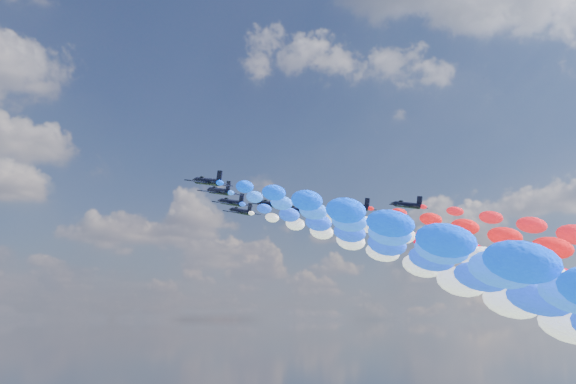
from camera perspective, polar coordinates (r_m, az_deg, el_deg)
jet_0 at (r=132.31m, az=-6.68°, el=0.87°), size 9.97×13.17×5.27m
trail_0 at (r=76.42m, az=15.85°, el=-6.33°), size 6.42×128.55×46.09m
jet_1 at (r=142.00m, az=-5.74°, el=0.07°), size 9.67×12.96×5.27m
trail_1 at (r=86.42m, az=14.81°, el=-6.82°), size 6.42×128.55×46.09m
jet_2 at (r=155.35m, az=-4.73°, el=-0.87°), size 9.81×13.06×5.27m
trail_2 at (r=100.07m, az=13.60°, el=-7.34°), size 6.42×128.55×46.09m
jet_3 at (r=157.47m, az=-1.43°, el=-1.03°), size 9.70×12.98×5.27m
trail_3 at (r=105.01m, az=18.01°, el=-7.26°), size 6.42×128.55×46.09m
jet_4 at (r=167.96m, az=-3.93°, el=-1.61°), size 9.26×12.67×5.27m
trail_4 at (r=112.93m, az=12.71°, el=-7.71°), size 6.42×128.55×46.09m
jet_5 at (r=166.12m, az=0.86°, el=-1.53°), size 10.02×13.21×5.27m
trail_5 at (r=115.39m, az=19.72°, el=-7.41°), size 6.42×128.55×46.09m
jet_6 at (r=161.53m, az=5.67°, el=-1.22°), size 9.91×13.13×5.27m
jet_7 at (r=160.65m, az=9.85°, el=-1.07°), size 9.95×13.16×5.27m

